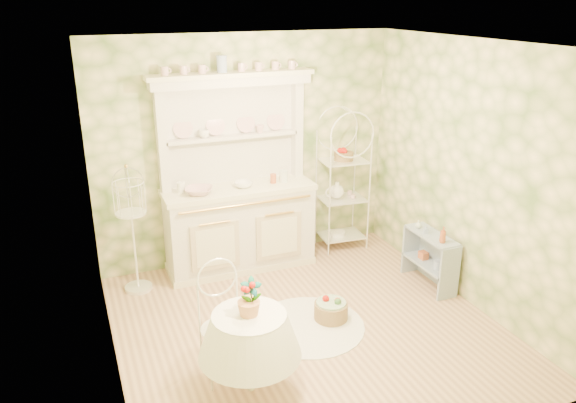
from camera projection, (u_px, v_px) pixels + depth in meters
name	position (u px, v px, depth m)	size (l,w,h in m)	color
floor	(307.00, 327.00, 5.54)	(3.60, 3.60, 0.00)	tan
ceiling	(311.00, 44.00, 4.60)	(3.60, 3.60, 0.00)	white
wall_left	(101.00, 228.00, 4.44)	(3.60, 3.60, 0.00)	#F8E7B3
wall_right	(470.00, 176.00, 5.71)	(3.60, 3.60, 0.00)	#F8E7B3
wall_back	(247.00, 151.00, 6.64)	(3.60, 3.60, 0.00)	#F8E7B3
wall_front	(426.00, 289.00, 3.51)	(3.60, 3.60, 0.00)	#F8E7B3
kitchen_dresser	(238.00, 176.00, 6.39)	(1.87, 0.61, 2.29)	white
bakers_rack	(343.00, 175.00, 7.00)	(0.60, 0.43, 1.94)	white
side_shelf	(430.00, 261.00, 6.26)	(0.25, 0.68, 0.59)	#94A5BC
round_table	(250.00, 354.00, 4.54)	(0.64, 0.64, 0.70)	white
cafe_chair	(224.00, 330.00, 4.70)	(0.40, 0.40, 0.88)	white
birdcage_stand	(133.00, 230.00, 6.00)	(0.34, 0.34, 1.43)	white
floor_basket	(331.00, 311.00, 5.64)	(0.30, 0.30, 0.19)	#92744B
lace_rug	(308.00, 326.00, 5.55)	(1.11, 1.11, 0.01)	white
bowl_floral	(199.00, 193.00, 6.20)	(0.30, 0.30, 0.07)	white
bowl_white	(244.00, 187.00, 6.43)	(0.21, 0.21, 0.07)	white
cup_left	(204.00, 135.00, 6.25)	(0.12, 0.12, 0.09)	white
cup_right	(260.00, 130.00, 6.49)	(0.10, 0.10, 0.09)	white
potted_geranium	(251.00, 300.00, 4.36)	(0.17, 0.11, 0.32)	#3F7238
bottle_amber	(443.00, 237.00, 5.92)	(0.07, 0.07, 0.18)	#B6582D
bottle_blue	(426.00, 230.00, 6.16)	(0.05, 0.05, 0.10)	#91A3CD
bottle_glass	(418.00, 225.00, 6.30)	(0.07, 0.07, 0.09)	silver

